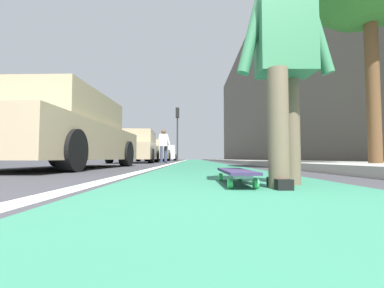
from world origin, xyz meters
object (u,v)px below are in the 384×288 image
skateboard (236,172)px  parked_car_far (155,151)px  parked_car_mid (136,148)px  pedestrian_distant (164,144)px  parked_car_end (167,153)px  parked_car_near (63,133)px  skater_person (285,59)px  traffic_light (177,124)px

skateboard → parked_car_far: bearing=10.3°
parked_car_mid → pedestrian_distant: bearing=-75.0°
skateboard → parked_car_end: size_ratio=0.20×
skateboard → parked_car_near: (3.21, 2.95, 0.62)m
skater_person → parked_car_end: skater_person is taller
parked_car_near → parked_car_far: bearing=0.4°
skateboard → pedestrian_distant: pedestrian_distant is taller
parked_car_near → parked_car_far: (13.56, 0.10, 0.01)m
pedestrian_distant → traffic_light: bearing=-1.4°
parked_car_end → parked_car_near: bearing=179.8°
parked_car_mid → skateboard: bearing=-163.5°
skater_person → parked_car_far: 17.27m
parked_car_mid → pedestrian_distant: 1.33m
parked_car_mid → parked_car_far: parked_car_far is taller
pedestrian_distant → parked_car_end: bearing=5.0°
parked_car_near → parked_car_far: 13.56m
pedestrian_distant → skater_person: bearing=-169.0°
parked_car_mid → parked_car_end: parked_car_mid is taller
skateboard → traffic_light: bearing=4.7°
skateboard → parked_car_far: (16.78, 3.05, 0.63)m
parked_car_mid → parked_car_end: (13.56, -0.11, -0.00)m
skateboard → parked_car_near: 4.41m
parked_car_mid → parked_car_far: bearing=0.6°
skater_person → skateboard: bearing=66.7°
parked_car_near → parked_car_far: size_ratio=1.00×
skater_person → parked_car_near: size_ratio=0.36×
parked_car_near → traffic_light: (15.38, -1.43, 2.22)m
skater_person → parked_car_end: bearing=7.7°
parked_car_near → traffic_light: 15.60m
pedestrian_distant → parked_car_mid: bearing=105.0°
parked_car_end → traffic_light: size_ratio=0.99×
parked_car_far → traffic_light: size_ratio=1.09×
parked_car_mid → parked_car_far: (6.67, 0.07, 0.02)m
traffic_light → parked_car_mid: bearing=170.2°
skateboard → parked_car_far: parked_car_far is taller
parked_car_far → traffic_light: bearing=-40.2°
parked_car_mid → pedestrian_distant: size_ratio=2.62×
parked_car_near → parked_car_end: size_ratio=1.10×
skater_person → parked_car_near: (3.36, 3.30, -0.23)m
parked_car_mid → parked_car_far: size_ratio=0.90×
skateboard → parked_car_end: 23.85m
parked_car_far → parked_car_end: (6.89, -0.18, -0.02)m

